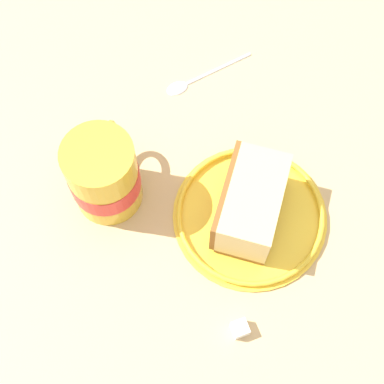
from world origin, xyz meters
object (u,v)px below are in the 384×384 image
(cake_slice, at_px, (250,203))
(teaspoon, at_px, (192,80))
(small_plate, at_px, (250,215))
(tea_mug, at_px, (104,175))
(sugar_cube, at_px, (238,329))

(cake_slice, relative_size, teaspoon, 1.03)
(small_plate, xyz_separation_m, teaspoon, (0.03, -0.20, -0.00))
(cake_slice, xyz_separation_m, teaspoon, (0.03, -0.20, -0.04))
(teaspoon, bearing_deg, tea_mug, 46.95)
(small_plate, height_order, cake_slice, cake_slice)
(cake_slice, bearing_deg, small_plate, 152.32)
(cake_slice, height_order, sugar_cube, cake_slice)
(sugar_cube, bearing_deg, teaspoon, -92.84)
(teaspoon, relative_size, sugar_cube, 7.37)
(sugar_cube, bearing_deg, small_plate, -109.61)
(tea_mug, bearing_deg, small_plate, 158.31)
(teaspoon, xyz_separation_m, sugar_cube, (0.02, 0.33, 0.00))
(small_plate, bearing_deg, cake_slice, -27.68)
(small_plate, bearing_deg, tea_mug, -21.69)
(cake_slice, bearing_deg, sugar_cube, 71.55)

